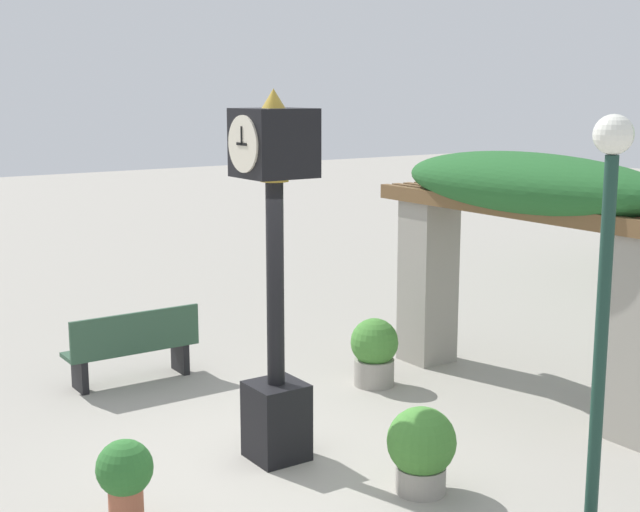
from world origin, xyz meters
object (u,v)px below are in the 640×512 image
at_px(park_bench, 133,347).
at_px(lamp_post, 606,259).
at_px(pedestal_clock, 275,267).
at_px(potted_plant_near_right, 421,448).
at_px(potted_plant_near_left, 125,476).
at_px(potted_plant_far_left, 374,351).

height_order(park_bench, lamp_post, lamp_post).
xyz_separation_m(pedestal_clock, potted_plant_near_right, (1.33, 0.66, -1.45)).
height_order(potted_plant_near_left, potted_plant_far_left, potted_plant_far_left).
xyz_separation_m(potted_plant_near_left, potted_plant_far_left, (-1.67, 3.80, -0.01)).
distance_m(park_bench, lamp_post, 6.08).
bearing_deg(pedestal_clock, potted_plant_near_left, -73.95).
bearing_deg(potted_plant_near_left, potted_plant_far_left, 113.77).
distance_m(potted_plant_far_left, park_bench, 2.89).
relative_size(potted_plant_near_right, lamp_post, 0.23).
relative_size(potted_plant_near_left, potted_plant_near_right, 0.96).
bearing_deg(lamp_post, potted_plant_near_left, -128.06).
relative_size(potted_plant_near_right, potted_plant_far_left, 0.95).
xyz_separation_m(pedestal_clock, potted_plant_near_left, (0.49, -1.72, -1.43)).
distance_m(pedestal_clock, potted_plant_near_left, 2.29).
bearing_deg(park_bench, potted_plant_near_right, 102.27).
xyz_separation_m(pedestal_clock, potted_plant_far_left, (-1.18, 2.08, -1.44)).
bearing_deg(potted_plant_near_left, pedestal_clock, 106.05).
xyz_separation_m(potted_plant_near_right, lamp_post, (1.42, 0.51, 1.85)).
xyz_separation_m(potted_plant_near_left, lamp_post, (2.26, 2.88, 1.82)).
bearing_deg(potted_plant_near_left, park_bench, 156.54).
xyz_separation_m(park_bench, lamp_post, (5.63, 1.42, 1.81)).
distance_m(potted_plant_near_left, potted_plant_near_right, 2.52).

